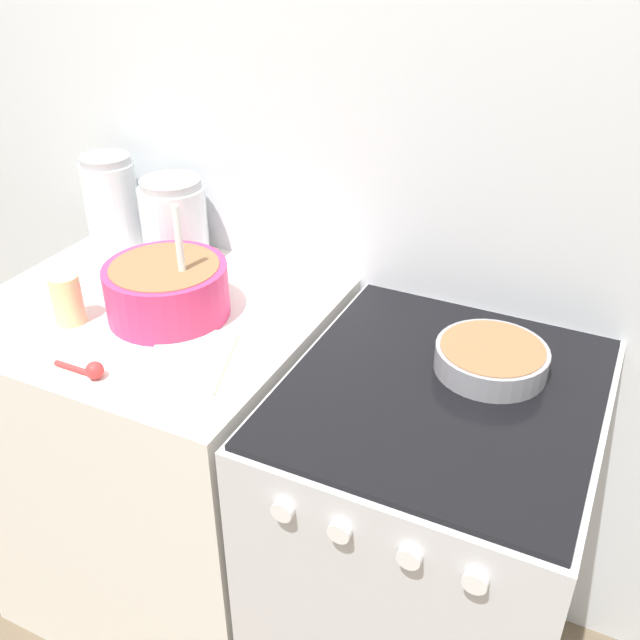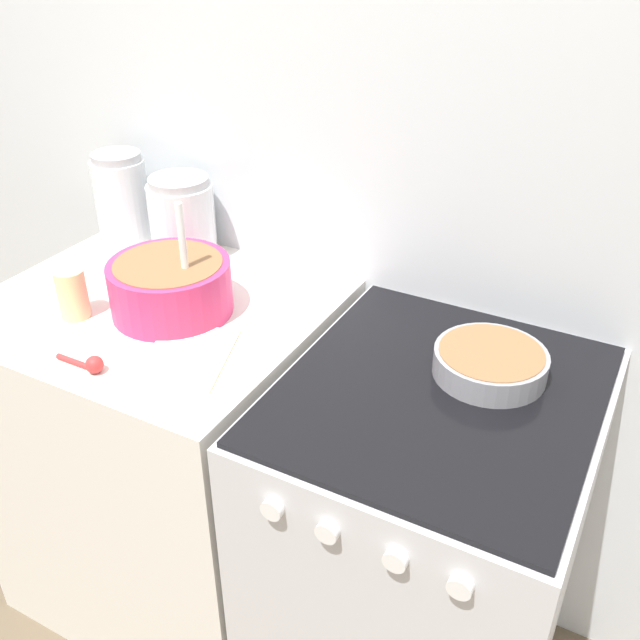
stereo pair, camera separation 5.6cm
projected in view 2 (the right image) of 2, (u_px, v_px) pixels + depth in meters
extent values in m
cube|color=silver|center=(374.00, 166.00, 1.61)|extent=(4.54, 0.05, 2.40)
cube|color=silver|center=(173.00, 455.00, 1.87)|extent=(0.77, 0.67, 0.92)
cube|color=silver|center=(422.00, 558.00, 1.59)|extent=(0.60, 0.67, 0.91)
cube|color=black|center=(440.00, 393.00, 1.36)|extent=(0.58, 0.65, 0.01)
cylinder|color=white|center=(272.00, 509.00, 1.20)|extent=(0.04, 0.02, 0.04)
cylinder|color=white|center=(327.00, 532.00, 1.16)|extent=(0.04, 0.02, 0.04)
cylinder|color=white|center=(396.00, 560.00, 1.11)|extent=(0.04, 0.02, 0.04)
cylinder|color=white|center=(460.00, 587.00, 1.07)|extent=(0.04, 0.02, 0.04)
cylinder|color=#E0336B|center=(171.00, 287.00, 1.58)|extent=(0.27, 0.27, 0.12)
cylinder|color=#8C603D|center=(169.00, 276.00, 1.56)|extent=(0.24, 0.24, 0.07)
cylinder|color=white|center=(184.00, 258.00, 1.51)|extent=(0.02, 0.02, 0.25)
cylinder|color=gray|center=(490.00, 363.00, 1.38)|extent=(0.22, 0.22, 0.05)
cylinder|color=#8C603D|center=(490.00, 361.00, 1.38)|extent=(0.20, 0.20, 0.04)
cylinder|color=silver|center=(123.00, 203.00, 1.86)|extent=(0.14, 0.14, 0.23)
cylinder|color=red|center=(125.00, 219.00, 1.89)|extent=(0.12, 0.12, 0.14)
cylinder|color=#B2B2B7|center=(116.00, 157.00, 1.80)|extent=(0.12, 0.12, 0.02)
cylinder|color=silver|center=(183.00, 222.00, 1.79)|extent=(0.16, 0.16, 0.19)
cylinder|color=white|center=(184.00, 236.00, 1.81)|extent=(0.14, 0.14, 0.12)
cylinder|color=#B2B2B7|center=(178.00, 181.00, 1.74)|extent=(0.15, 0.15, 0.02)
cylinder|color=beige|center=(72.00, 294.00, 1.56)|extent=(0.07, 0.07, 0.11)
cube|color=beige|center=(187.00, 356.00, 1.45)|extent=(0.23, 0.27, 0.01)
cylinder|color=red|center=(75.00, 362.00, 1.42)|extent=(0.09, 0.01, 0.01)
sphere|color=red|center=(95.00, 365.00, 1.39)|extent=(0.04, 0.04, 0.04)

